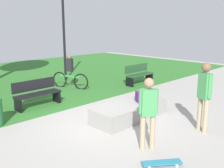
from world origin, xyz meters
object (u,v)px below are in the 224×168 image
concrete_ledge (130,111)px  park_bench_by_oak (37,93)px  park_bench_far_left (139,74)px  cyclist_on_bicycle (70,74)px  skater_watching (204,91)px  backpack_on_ledge (140,97)px  skateboard_by_ledge (162,163)px  lamp_post (63,21)px  skater_performing_trick (148,109)px

concrete_ledge → park_bench_by_oak: park_bench_by_oak is taller
park_bench_far_left → cyclist_on_bicycle: bearing=149.9°
park_bench_far_left → skater_watching: bearing=-124.1°
backpack_on_ledge → park_bench_far_left: size_ratio=0.20×
concrete_ledge → skater_watching: 2.22m
skater_watching → park_bench_by_oak: 5.40m
concrete_ledge → park_bench_by_oak: (-1.34, 3.03, 0.25)m
park_bench_far_left → cyclist_on_bicycle: (-2.80, 1.62, 0.15)m
skateboard_by_ledge → cyclist_on_bicycle: size_ratio=0.44×
park_bench_far_left → cyclist_on_bicycle: 3.24m
park_bench_by_oak → cyclist_on_bicycle: bearing=30.0°
park_bench_by_oak → cyclist_on_bicycle: (2.38, 1.37, 0.15)m
concrete_ledge → backpack_on_ledge: (0.34, -0.09, 0.39)m
skater_watching → cyclist_on_bicycle: size_ratio=1.06×
backpack_on_ledge → park_bench_by_oak: 3.55m
skater_watching → lamp_post: lamp_post is taller
backpack_on_ledge → park_bench_far_left: 4.53m
skater_watching → concrete_ledge: bearing=107.9°
skater_performing_trick → skateboard_by_ledge: bearing=-119.7°
concrete_ledge → skater_performing_trick: skater_performing_trick is taller
park_bench_by_oak → lamp_post: (3.28, 3.00, 2.45)m
cyclist_on_bicycle → skater_watching: bearing=-93.7°
skater_watching → park_bench_far_left: bearing=55.9°
park_bench_by_oak → park_bench_far_left: size_ratio=1.00×
concrete_ledge → park_bench_far_left: park_bench_far_left is taller
backpack_on_ledge → cyclist_on_bicycle: (0.70, 4.50, 0.01)m
concrete_ledge → park_bench_by_oak: size_ratio=1.52×
skater_performing_trick → skateboard_by_ledge: 1.16m
concrete_ledge → skateboard_by_ledge: concrete_ledge is taller
park_bench_by_oak → park_bench_far_left: bearing=-2.7°
backpack_on_ledge → cyclist_on_bicycle: bearing=22.9°
lamp_post → park_bench_far_left: bearing=-59.7°
skater_performing_trick → skater_watching: bearing=-12.3°
skater_performing_trick → lamp_post: 8.45m
backpack_on_ledge → skater_performing_trick: (-1.53, -1.47, 0.33)m
park_bench_by_oak → skater_watching: bearing=-68.4°
skater_watching → park_bench_by_oak: (-1.98, 4.99, -0.60)m
lamp_post → skateboard_by_ledge: bearing=-113.0°
concrete_ledge → backpack_on_ledge: size_ratio=7.66×
park_bench_far_left → cyclist_on_bicycle: cyclist_on_bicycle is taller
skater_performing_trick → park_bench_far_left: size_ratio=1.02×
backpack_on_ledge → skater_watching: 1.94m
concrete_ledge → skateboard_by_ledge: size_ratio=3.23×
lamp_post → cyclist_on_bicycle: 2.96m
backpack_on_ledge → skater_performing_trick: bearing=165.6°
concrete_ledge → park_bench_by_oak: bearing=113.9°
skateboard_by_ledge → cyclist_on_bicycle: cyclist_on_bicycle is taller
skater_watching → park_bench_far_left: 5.75m
skateboard_by_ledge → lamp_post: size_ratio=0.15×
backpack_on_ledge → skater_performing_trick: 2.14m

